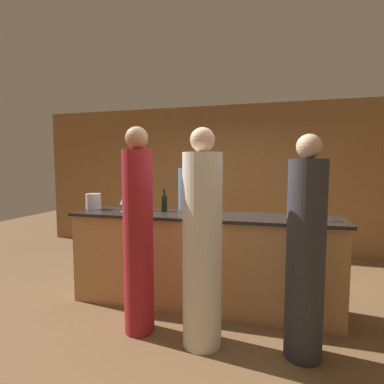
% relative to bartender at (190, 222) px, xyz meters
% --- Properties ---
extents(ground_plane, '(14.00, 14.00, 0.00)m').
position_rel_bartender_xyz_m(ground_plane, '(0.34, -0.77, -0.84)').
color(ground_plane, brown).
extents(back_wall, '(8.00, 0.06, 2.80)m').
position_rel_bartender_xyz_m(back_wall, '(0.34, 1.69, 0.56)').
color(back_wall, olive).
rests_on(back_wall, ground_plane).
extents(bar_counter, '(3.10, 0.64, 1.08)m').
position_rel_bartender_xyz_m(bar_counter, '(0.34, -0.77, -0.30)').
color(bar_counter, '#B27F4C').
rests_on(bar_counter, ground_plane).
extents(bartender, '(0.35, 0.35, 1.81)m').
position_rel_bartender_xyz_m(bartender, '(0.00, 0.00, 0.00)').
color(bartender, '#4C6B93').
rests_on(bartender, ground_plane).
extents(guest_0, '(0.32, 0.32, 1.90)m').
position_rel_bartender_xyz_m(guest_0, '(1.41, -1.47, 0.05)').
color(guest_0, '#2D2D33').
rests_on(guest_0, ground_plane).
extents(guest_1, '(0.29, 0.29, 2.02)m').
position_rel_bartender_xyz_m(guest_1, '(-0.12, -1.46, 0.12)').
color(guest_1, maroon).
rests_on(guest_1, ground_plane).
extents(guest_2, '(0.36, 0.36, 1.98)m').
position_rel_bartender_xyz_m(guest_2, '(0.53, -1.52, 0.08)').
color(guest_2, silver).
rests_on(guest_2, ground_plane).
extents(wine_bottle_0, '(0.07, 0.07, 0.28)m').
position_rel_bartender_xyz_m(wine_bottle_0, '(-0.16, -0.63, 0.35)').
color(wine_bottle_0, black).
rests_on(wine_bottle_0, bar_counter).
extents(wine_bottle_1, '(0.08, 0.08, 0.31)m').
position_rel_bartender_xyz_m(wine_bottle_1, '(-0.37, -0.64, 0.36)').
color(wine_bottle_1, '#19381E').
rests_on(wine_bottle_1, bar_counter).
extents(ice_bucket, '(0.19, 0.19, 0.20)m').
position_rel_bartender_xyz_m(ice_bucket, '(-1.11, -0.71, 0.34)').
color(ice_bucket, silver).
rests_on(ice_bucket, bar_counter).
extents(wine_glass_0, '(0.07, 0.07, 0.18)m').
position_rel_bartender_xyz_m(wine_glass_0, '(1.65, -0.82, 0.38)').
color(wine_glass_0, silver).
rests_on(wine_glass_0, bar_counter).
extents(wine_glass_1, '(0.07, 0.07, 0.17)m').
position_rel_bartender_xyz_m(wine_glass_1, '(0.41, -0.99, 0.37)').
color(wine_glass_1, silver).
rests_on(wine_glass_1, bar_counter).
extents(wine_glass_2, '(0.06, 0.06, 0.17)m').
position_rel_bartender_xyz_m(wine_glass_2, '(-0.64, -0.82, 0.37)').
color(wine_glass_2, silver).
rests_on(wine_glass_2, bar_counter).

